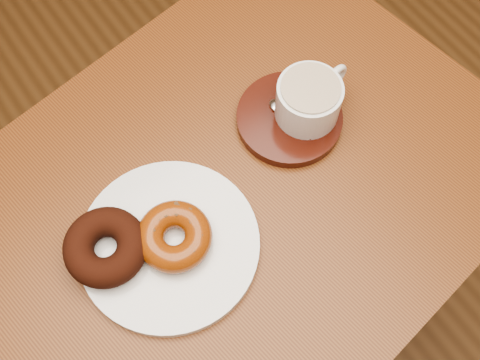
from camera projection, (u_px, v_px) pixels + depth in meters
ground at (289, 295)px, 1.63m from camera, size 6.00×6.00×0.00m
cafe_table at (230, 223)px, 1.00m from camera, size 0.94×0.76×0.80m
donut_plate at (169, 245)px, 0.84m from camera, size 0.33×0.33×0.02m
donut_cinnamon at (105, 247)px, 0.81m from camera, size 0.15×0.15×0.04m
donut_caramel at (174, 236)px, 0.82m from camera, size 0.11×0.11×0.04m
saucer at (289, 119)px, 0.92m from camera, size 0.20×0.20×0.02m
coffee_cup at (309, 99)px, 0.89m from camera, size 0.13×0.10×0.07m
teaspoon at (281, 110)px, 0.92m from camera, size 0.02×0.09×0.01m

